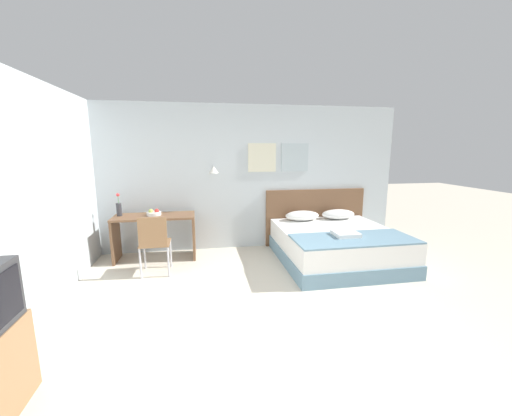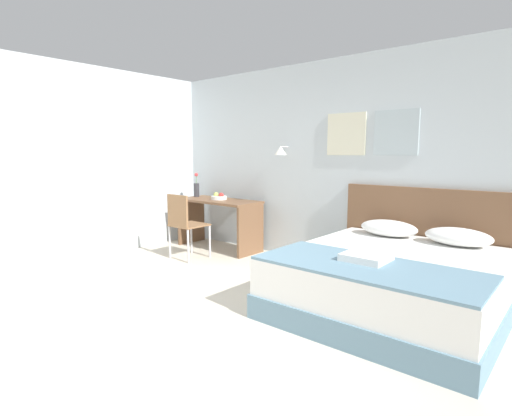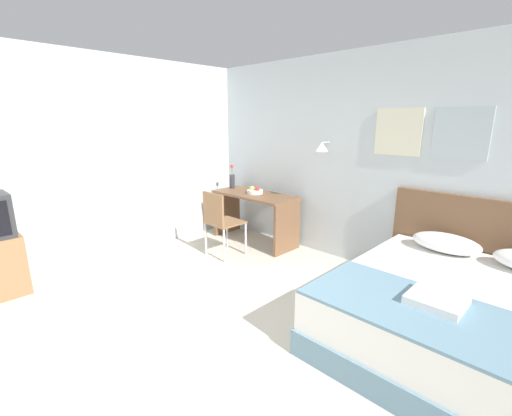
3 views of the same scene
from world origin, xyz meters
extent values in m
plane|color=beige|center=(0.00, 0.00, 0.00)|extent=(24.00, 24.00, 0.00)
cube|color=silver|center=(0.00, 2.89, 1.32)|extent=(5.94, 0.06, 2.65)
cube|color=beige|center=(0.35, 2.85, 1.70)|extent=(0.52, 0.02, 0.52)
cube|color=#A8B7BC|center=(0.98, 2.85, 1.70)|extent=(0.52, 0.02, 0.52)
cylinder|color=#B2B2B7|center=(-0.55, 2.78, 1.55)|extent=(0.02, 0.16, 0.02)
cone|color=white|center=(-0.55, 2.69, 1.50)|extent=(0.17, 0.17, 0.12)
cube|color=#66899E|center=(1.42, 1.81, 0.11)|extent=(1.86, 1.98, 0.22)
cube|color=white|center=(1.42, 1.81, 0.38)|extent=(1.82, 1.94, 0.33)
cube|color=brown|center=(1.42, 2.83, 0.54)|extent=(1.98, 0.06, 1.09)
ellipsoid|color=white|center=(1.06, 2.57, 0.64)|extent=(0.64, 0.37, 0.18)
ellipsoid|color=white|center=(1.78, 2.57, 0.64)|extent=(0.64, 0.37, 0.18)
cube|color=#66899E|center=(1.42, 1.23, 0.56)|extent=(1.80, 0.79, 0.02)
cube|color=white|center=(1.35, 1.37, 0.60)|extent=(0.36, 0.35, 0.06)
cube|color=brown|center=(-1.58, 2.50, 0.74)|extent=(1.33, 0.59, 0.03)
cube|color=brown|center=(-2.22, 2.50, 0.36)|extent=(0.04, 0.54, 0.72)
cube|color=brown|center=(-0.93, 2.50, 0.36)|extent=(0.04, 0.54, 0.72)
cube|color=#8E6642|center=(-1.49, 1.84, 0.47)|extent=(0.43, 0.43, 0.02)
cube|color=#8E6642|center=(-1.49, 1.64, 0.69)|extent=(0.40, 0.03, 0.43)
cylinder|color=#B7B7BC|center=(-1.69, 2.04, 0.23)|extent=(0.03, 0.03, 0.46)
cylinder|color=#B7B7BC|center=(-1.30, 2.04, 0.23)|extent=(0.03, 0.03, 0.46)
cylinder|color=#B7B7BC|center=(-1.69, 1.65, 0.23)|extent=(0.03, 0.03, 0.46)
cylinder|color=#B7B7BC|center=(-1.30, 1.65, 0.23)|extent=(0.03, 0.03, 0.46)
cylinder|color=silver|center=(-1.58, 2.51, 0.79)|extent=(0.24, 0.24, 0.05)
sphere|color=red|center=(-1.53, 2.52, 0.83)|extent=(0.08, 0.08, 0.08)
sphere|color=#B2C156|center=(-1.63, 2.50, 0.83)|extent=(0.08, 0.08, 0.08)
cylinder|color=#333338|center=(-2.14, 2.56, 0.87)|extent=(0.09, 0.09, 0.22)
cylinder|color=#3D7538|center=(-2.14, 2.56, 1.05)|extent=(0.01, 0.01, 0.14)
sphere|color=#DB3838|center=(-2.14, 2.56, 1.12)|extent=(0.06, 0.06, 0.06)
cube|color=black|center=(-2.14, -0.64, 0.88)|extent=(0.01, 0.38, 0.35)
camera|label=1|loc=(-0.81, -2.89, 1.89)|focal=22.00mm
camera|label=2|loc=(2.76, -1.74, 1.48)|focal=28.00mm
camera|label=3|loc=(1.96, -1.08, 1.83)|focal=24.00mm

